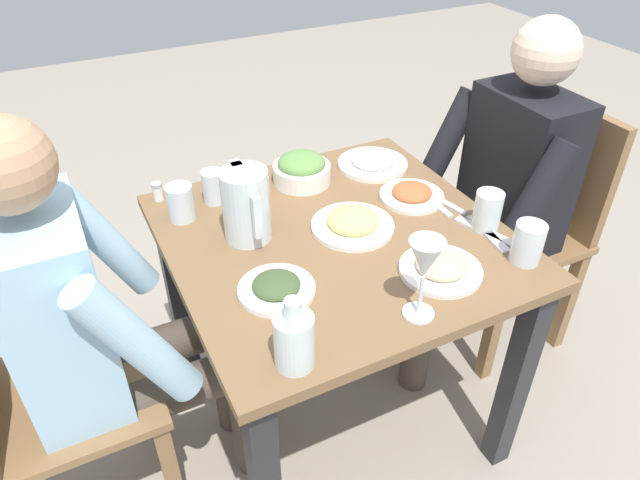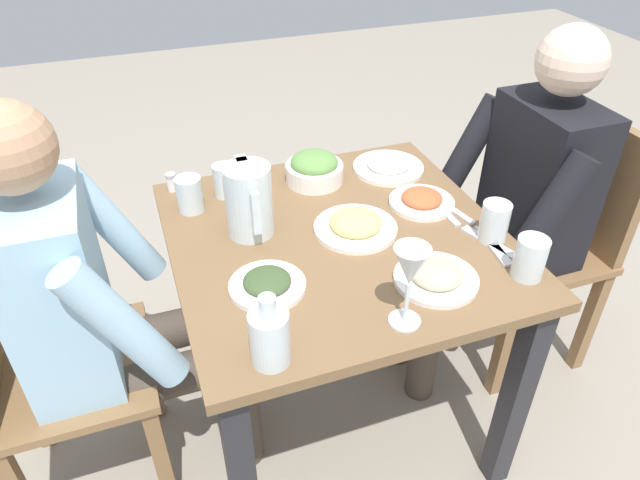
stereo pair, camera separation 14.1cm
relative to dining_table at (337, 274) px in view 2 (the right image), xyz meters
name	(u,v)px [view 2 (the right image)]	position (x,y,z in m)	size (l,w,h in m)	color
ground_plane	(334,411)	(0.00, 0.00, -0.59)	(8.00, 8.00, 0.00)	gray
dining_table	(337,274)	(0.00, 0.00, 0.00)	(0.85, 0.85, 0.72)	brown
chair_near	(31,366)	(-0.03, -0.80, -0.10)	(0.40, 0.40, 0.87)	olive
chair_far	(555,231)	(-0.07, 0.80, -0.10)	(0.40, 0.40, 0.87)	olive
diner_near	(104,303)	(-0.03, -0.59, 0.05)	(0.48, 0.53, 1.17)	#9EC6E0
diner_far	(511,205)	(-0.07, 0.59, 0.05)	(0.48, 0.53, 1.17)	black
water_pitcher	(249,201)	(-0.09, -0.21, 0.22)	(0.16, 0.12, 0.19)	silver
salad_bowl	(314,169)	(-0.29, 0.04, 0.17)	(0.17, 0.17, 0.09)	white
plate_dolmas	(267,284)	(0.14, -0.23, 0.14)	(0.18, 0.18, 0.04)	white
plate_beans	(436,276)	(0.25, 0.15, 0.14)	(0.20, 0.20, 0.04)	white
plate_rice_curry	(422,200)	(-0.06, 0.27, 0.14)	(0.18, 0.18, 0.04)	white
plate_yoghurt	(388,165)	(-0.27, 0.27, 0.14)	(0.22, 0.22, 0.05)	white
plate_fries	(356,225)	(-0.01, 0.05, 0.15)	(0.22, 0.22, 0.05)	white
water_glass_by_pitcher	(530,258)	(0.30, 0.36, 0.18)	(0.07, 0.07, 0.10)	silver
water_glass_far_right	(224,181)	(-0.30, -0.23, 0.18)	(0.06, 0.06, 0.09)	silver
water_glass_near_left	(190,194)	(-0.25, -0.34, 0.18)	(0.07, 0.07, 0.10)	silver
water_glass_center	(494,222)	(0.15, 0.36, 0.18)	(0.07, 0.07, 0.11)	silver
wine_glass	(410,270)	(0.35, 0.02, 0.27)	(0.08, 0.08, 0.20)	silver
oil_carafe	(270,339)	(0.35, -0.28, 0.18)	(0.08, 0.08, 0.16)	silver
salt_shaker	(171,182)	(-0.37, -0.37, 0.16)	(0.03, 0.03, 0.05)	white
fork_near	(490,243)	(0.16, 0.35, 0.13)	(0.17, 0.03, 0.01)	silver
knife_near	(450,208)	(-0.01, 0.34, 0.13)	(0.18, 0.02, 0.01)	silver
fork_far	(493,245)	(0.18, 0.35, 0.13)	(0.17, 0.03, 0.01)	silver
knife_far	(441,208)	(-0.02, 0.31, 0.13)	(0.18, 0.02, 0.01)	silver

